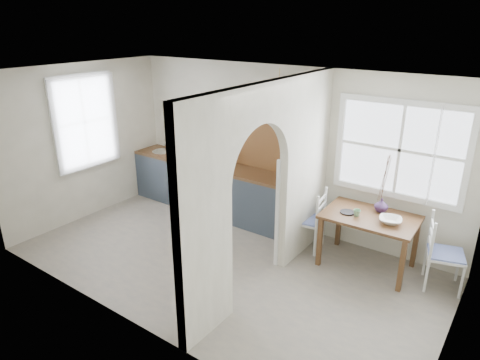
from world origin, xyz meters
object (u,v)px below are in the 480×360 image
Objects in this scene: chair_left at (307,219)px; chair_right at (446,253)px; vase at (381,205)px; kettle at (288,177)px; dining_table at (367,241)px.

chair_right is (1.89, 0.10, 0.01)m from chair_left.
chair_left is 4.90× the size of vase.
chair_left is 1.08m from vase.
kettle reaches higher than vase.
chair_right reaches higher than chair_left.
dining_table is at bearing 82.36° from chair_left.
dining_table is 0.92m from chair_left.
vase is (-0.91, 0.13, 0.38)m from chair_right.
vase is at bearing 71.90° from dining_table.
kettle reaches higher than chair_left.
chair_right is at bearing 5.51° from kettle.
dining_table is at bearing -106.72° from vase.
chair_right reaches higher than vase.
dining_table is 5.08× the size of kettle.
chair_left is 3.91× the size of kettle.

